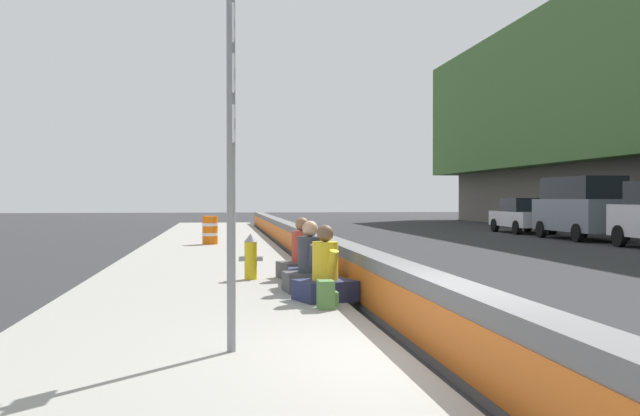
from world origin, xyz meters
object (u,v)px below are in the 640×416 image
at_px(seated_person_foreground, 325,277).
at_px(parked_car_far, 523,215).
at_px(fire_hydrant, 251,256).
at_px(construction_barrel, 210,230).
at_px(seated_person_middle, 310,269).
at_px(backpack, 327,295).
at_px(seated_person_rear, 309,266).
at_px(seated_person_far, 302,259).
at_px(parked_car_midline, 581,207).
at_px(route_sign_post, 232,145).

height_order(seated_person_foreground, parked_car_far, parked_car_far).
distance_m(fire_hydrant, construction_barrel, 10.95).
height_order(seated_person_middle, parked_car_far, parked_car_far).
bearing_deg(backpack, construction_barrel, 6.97).
xyz_separation_m(seated_person_rear, seated_person_far, (1.02, 0.02, 0.03)).
height_order(parked_car_midline, parked_car_far, parked_car_midline).
distance_m(seated_person_far, construction_barrel, 11.02).
bearing_deg(seated_person_foreground, seated_person_rear, -0.37).
xyz_separation_m(seated_person_foreground, parked_car_far, (22.77, -13.02, 0.36)).
bearing_deg(parked_car_far, parked_car_midline, -179.99).
relative_size(backpack, parked_car_midline, 0.08).
bearing_deg(seated_person_far, fire_hydrant, 93.83).
distance_m(seated_person_far, parked_car_far, 23.59).
height_order(route_sign_post, parked_car_midline, route_sign_post).
bearing_deg(seated_person_rear, seated_person_far, 0.96).
bearing_deg(seated_person_rear, seated_person_foreground, 179.63).
height_order(seated_person_foreground, parked_car_midline, parked_car_midline).
xyz_separation_m(route_sign_post, seated_person_middle, (4.65, -1.38, -1.72)).
bearing_deg(seated_person_rear, route_sign_post, 165.23).
bearing_deg(construction_barrel, seated_person_far, -170.01).
bearing_deg(parked_car_midline, seated_person_far, 136.90).
bearing_deg(seated_person_rear, parked_car_far, -32.17).
relative_size(seated_person_rear, backpack, 2.69).
bearing_deg(fire_hydrant, seated_person_far, -86.17).
xyz_separation_m(route_sign_post, backpack, (2.69, -1.37, -1.90)).
bearing_deg(seated_person_rear, seated_person_middle, 173.77).
height_order(route_sign_post, backpack, route_sign_post).
height_order(seated_person_far, parked_car_far, parked_car_far).
height_order(route_sign_post, seated_person_middle, route_sign_post).
xyz_separation_m(fire_hydrant, seated_person_foreground, (-3.04, -1.00, -0.09)).
distance_m(route_sign_post, seated_person_middle, 5.15).
relative_size(fire_hydrant, seated_person_middle, 0.75).
xyz_separation_m(route_sign_post, construction_barrel, (17.49, 0.44, -1.61)).
relative_size(seated_person_middle, backpack, 2.95).
bearing_deg(construction_barrel, seated_person_rear, -170.78).
height_order(route_sign_post, fire_hydrant, route_sign_post).
xyz_separation_m(seated_person_middle, seated_person_rear, (0.97, -0.11, -0.03)).
bearing_deg(fire_hydrant, parked_car_midline, -45.08).
xyz_separation_m(fire_hydrant, seated_person_middle, (-1.93, -0.91, -0.08)).
xyz_separation_m(seated_person_far, parked_car_midline, (13.92, -13.03, 0.84)).
bearing_deg(backpack, seated_person_rear, -2.28).
xyz_separation_m(seated_person_rear, backpack, (-2.93, 0.12, -0.14)).
relative_size(route_sign_post, backpack, 9.00).
bearing_deg(fire_hydrant, construction_barrel, 4.77).
xyz_separation_m(seated_person_middle, parked_car_far, (21.65, -13.11, 0.35)).
relative_size(route_sign_post, construction_barrel, 3.79).
bearing_deg(seated_person_rear, construction_barrel, 9.22).
relative_size(seated_person_middle, construction_barrel, 1.24).
bearing_deg(seated_person_foreground, parked_car_far, -29.76).
height_order(route_sign_post, parked_car_far, route_sign_post).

